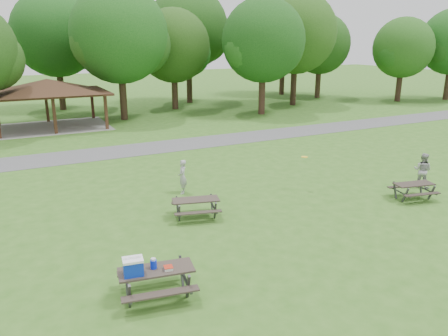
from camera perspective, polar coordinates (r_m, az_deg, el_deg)
ground at (r=15.66m, az=3.39°, el=-8.78°), size 160.00×160.00×0.00m
asphalt_path at (r=27.97m, az=-11.16°, el=2.41°), size 120.00×3.20×0.02m
pavilion at (r=36.51m, az=-22.03°, el=9.66°), size 8.60×7.01×3.76m
tree_row_e at (r=38.36m, az=-13.38°, el=16.25°), size 8.40×8.00×11.02m
tree_row_f at (r=43.50m, az=-6.52°, el=15.32°), size 7.35×7.00×9.55m
tree_row_g at (r=40.31m, az=5.23°, el=15.96°), size 7.77×7.40×10.25m
tree_row_h at (r=46.57m, az=9.44°, el=16.74°), size 8.61×8.20×11.37m
tree_row_i at (r=52.99m, az=12.50°, el=15.33°), size 7.14×6.80×9.52m
tree_row_j at (r=52.44m, az=22.36°, el=14.12°), size 6.72×6.40×8.96m
tree_deep_b at (r=45.53m, az=-21.00°, el=15.75°), size 8.40×8.00×11.13m
tree_deep_c at (r=47.86m, az=-4.59°, el=17.40°), size 8.82×8.40×11.90m
tree_deep_d at (r=55.41m, az=7.86°, el=16.74°), size 8.40×8.00×11.27m
picnic_table_near at (r=11.97m, az=-9.76°, el=-13.27°), size 2.22×1.89×1.38m
picnic_table_middle at (r=16.95m, az=-3.70°, el=-4.65°), size 2.10×1.85×0.78m
picnic_table_far at (r=20.54m, az=23.53°, el=-2.31°), size 1.94×1.68×0.74m
frisbee_in_flight at (r=19.98m, az=10.47°, el=1.43°), size 0.33×0.33×0.02m
frisbee_thrower at (r=19.57m, az=-5.44°, el=-1.15°), size 0.56×0.66×1.54m
frisbee_catcher at (r=22.26m, az=24.49°, el=-0.27°), size 0.89×0.98×1.64m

